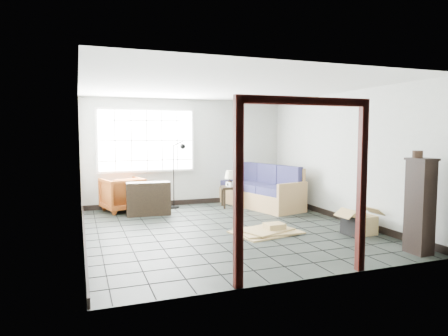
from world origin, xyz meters
name	(u,v)px	position (x,y,z in m)	size (l,w,h in m)	color
ground	(226,229)	(0.00, 0.00, 0.00)	(5.50, 5.50, 0.00)	black
room_shell	(225,138)	(0.00, 0.03, 1.68)	(5.02, 5.52, 2.61)	#ABB0A9
window_panel	(147,140)	(-1.00, 2.70, 1.60)	(2.32, 0.08, 1.52)	silver
doorway_trim	(304,166)	(0.00, -2.70, 1.38)	(1.80, 0.08, 2.20)	#3A110D
futon_sofa	(262,191)	(1.61, 1.84, 0.37)	(1.43, 2.45, 1.02)	#A67F4B
armchair	(122,192)	(-1.62, 2.40, 0.43)	(0.83, 0.78, 0.85)	brown
side_table	(231,190)	(0.88, 2.00, 0.41)	(0.54, 0.54, 0.50)	black
table_lamp	(230,175)	(0.85, 2.00, 0.77)	(0.29, 0.29, 0.38)	black
projector	(233,184)	(0.94, 2.00, 0.56)	(0.33, 0.27, 0.11)	silver
floor_lamp	(178,172)	(-0.33, 2.32, 0.85)	(0.42, 0.39, 1.60)	black
console_shelf	(148,199)	(-1.13, 1.75, 0.36)	(0.95, 0.43, 0.72)	black
tall_shelf	(420,205)	(2.15, -2.40, 0.72)	(0.30, 0.39, 1.41)	black
pot	(418,154)	(2.08, -2.38, 1.47)	(0.16, 0.16, 0.11)	black
open_box	(359,225)	(2.08, -1.16, 0.17)	(0.83, 0.44, 0.46)	#A4844F
cardboard_pile	(267,230)	(0.59, -0.54, 0.04)	(1.29, 1.03, 0.17)	#A4844F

